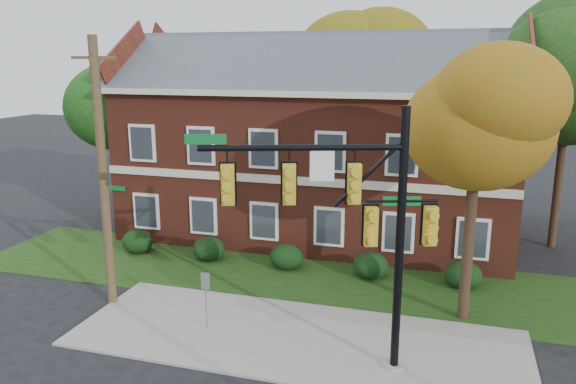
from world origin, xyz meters
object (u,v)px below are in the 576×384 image
(tree_near_right, at_px, (486,121))
(sign_post, at_px, (206,292))
(hedge_far_left, at_px, (137,242))
(hedge_center, at_px, (287,257))
(hedge_right, at_px, (371,266))
(hedge_far_right, at_px, (463,275))
(tree_left_rear, at_px, (126,96))
(utility_pole, at_px, (103,174))
(hedge_left, at_px, (209,249))
(apartment_building, at_px, (318,134))
(traffic_signal, at_px, (351,213))
(tree_far_rear, at_px, (372,53))

(tree_near_right, distance_m, sign_post, 10.19)
(hedge_far_left, distance_m, sign_post, 8.54)
(hedge_far_left, xyz_separation_m, hedge_center, (7.00, 0.00, 0.00))
(hedge_far_left, bearing_deg, hedge_center, 0.00)
(hedge_right, relative_size, sign_post, 0.71)
(hedge_far_right, relative_size, tree_left_rear, 0.16)
(tree_left_rear, xyz_separation_m, utility_pole, (4.73, -9.13, -1.98))
(hedge_left, bearing_deg, apartment_building, 56.33)
(hedge_far_right, bearing_deg, apartment_building, 143.11)
(apartment_building, xyz_separation_m, hedge_far_left, (-7.00, -5.25, -4.46))
(hedge_center, xyz_separation_m, utility_pole, (-5.00, -4.99, 4.18))
(hedge_right, height_order, sign_post, sign_post)
(hedge_right, bearing_deg, hedge_far_left, 180.00)
(hedge_right, distance_m, hedge_far_right, 3.50)
(tree_near_right, relative_size, sign_post, 4.37)
(hedge_left, distance_m, hedge_center, 3.50)
(hedge_center, relative_size, tree_near_right, 0.16)
(hedge_far_right, relative_size, traffic_signal, 0.19)
(apartment_building, height_order, hedge_far_right, apartment_building)
(hedge_center, distance_m, traffic_signal, 8.97)
(hedge_left, relative_size, tree_near_right, 0.16)
(apartment_building, distance_m, tree_near_right, 10.97)
(hedge_center, xyz_separation_m, sign_post, (-0.90, -5.92, 0.81))
(traffic_signal, bearing_deg, tree_near_right, 32.65)
(hedge_far_left, relative_size, utility_pole, 0.15)
(hedge_far_right, bearing_deg, tree_far_rear, 113.37)
(hedge_left, distance_m, sign_post, 6.52)
(hedge_left, bearing_deg, hedge_far_left, 180.00)
(hedge_right, height_order, utility_pole, utility_pole)
(hedge_far_left, relative_size, tree_near_right, 0.16)
(apartment_building, distance_m, hedge_center, 6.89)
(tree_near_right, xyz_separation_m, utility_pole, (-12.22, -2.15, -1.97))
(hedge_far_left, bearing_deg, hedge_far_right, 0.00)
(hedge_far_left, height_order, tree_near_right, tree_near_right)
(traffic_signal, bearing_deg, hedge_far_right, 47.35)
(tree_near_right, bearing_deg, tree_far_rear, 110.27)
(hedge_center, relative_size, hedge_right, 1.00)
(traffic_signal, height_order, sign_post, traffic_signal)
(tree_near_right, height_order, utility_pole, utility_pole)
(hedge_left, relative_size, tree_far_rear, 0.12)
(hedge_right, bearing_deg, tree_near_right, -37.28)
(apartment_building, distance_m, sign_post, 11.79)
(hedge_far_left, height_order, traffic_signal, traffic_signal)
(hedge_center, height_order, tree_left_rear, tree_left_rear)
(sign_post, bearing_deg, hedge_far_left, 128.28)
(tree_near_right, height_order, tree_far_rear, tree_far_rear)
(tree_far_rear, bearing_deg, sign_post, -96.71)
(hedge_center, height_order, tree_far_rear, tree_far_rear)
(tree_far_rear, xyz_separation_m, sign_post, (-2.24, -19.02, -7.51))
(hedge_far_right, xyz_separation_m, tree_left_rear, (-16.73, 4.14, 6.16))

